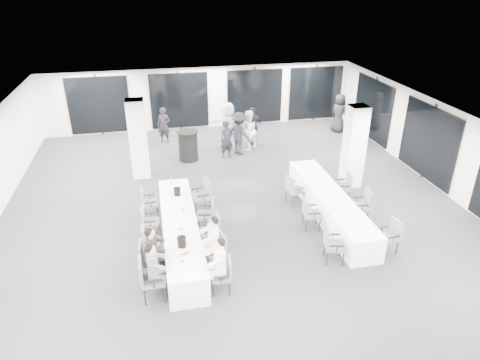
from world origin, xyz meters
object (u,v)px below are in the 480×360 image
object	(u,v)px
chair_main_right_near	(224,273)
chair_side_left_mid	(309,212)
chair_main_right_second	(218,248)
chair_side_right_far	(344,185)
chair_main_left_mid	(149,240)
chair_side_right_near	(390,234)
standing_guest_d	(253,124)
banquet_table_main	(180,233)
chair_main_left_near	(149,277)
ice_bucket_near	(182,242)
standing_guest_g	(164,123)
standing_guest_c	(239,131)
ice_bucket_far	(177,192)
chair_main_left_far	(147,201)
chair_main_left_second	(148,259)
standing_guest_a	(227,137)
standing_guest_f	(228,122)
chair_main_right_mid	(213,229)
chair_main_right_fourth	(208,213)
chair_side_left_far	(293,188)
standing_guest_h	(360,126)
cocktail_table	(188,146)
standing_guest_e	(339,111)
chair_side_right_mid	(363,203)
chair_side_left_near	(331,243)
standing_guest_b	(248,128)
banquet_table_side	(330,205)
chair_main_left_fourth	(148,220)

from	to	relation	value
chair_main_right_near	chair_side_left_mid	size ratio (longest dim) A/B	0.94
chair_main_right_second	chair_side_right_far	xyz separation A→B (m)	(4.48, 2.54, 0.02)
chair_main_left_mid	chair_side_right_near	distance (m)	6.22
chair_main_left_mid	standing_guest_d	xyz separation A→B (m)	(4.44, 7.17, 0.42)
banquet_table_main	standing_guest_d	distance (m)	7.72
chair_main_left_near	chair_side_right_far	distance (m)	7.02
chair_main_right_second	ice_bucket_near	world-z (taller)	ice_bucket_near
standing_guest_d	standing_guest_g	xyz separation A→B (m)	(-3.64, 1.02, -0.07)
chair_main_left_mid	standing_guest_c	bearing A→B (deg)	153.71
ice_bucket_far	chair_main_right_near	bearing A→B (deg)	-77.59
chair_main_left_far	chair_side_left_mid	distance (m)	4.74
chair_main_left_second	chair_side_right_near	bearing A→B (deg)	95.85
chair_side_right_far	standing_guest_a	xyz separation A→B (m)	(-3.03, 4.19, 0.30)
standing_guest_f	chair_main_right_mid	bearing A→B (deg)	101.04
chair_main_right_mid	chair_side_left_mid	world-z (taller)	chair_main_right_mid
chair_main_left_far	chair_side_left_mid	xyz separation A→B (m)	(4.47, -1.59, 0.01)
chair_main_right_fourth	chair_main_left_second	bearing A→B (deg)	149.56
chair_side_left_far	ice_bucket_far	bearing A→B (deg)	-101.27
banquet_table_main	chair_side_right_far	xyz separation A→B (m)	(5.30, 1.43, 0.17)
standing_guest_d	standing_guest_h	xyz separation A→B (m)	(4.20, -1.18, 0.01)
cocktail_table	chair_main_right_near	bearing A→B (deg)	-89.68
chair_main_right_mid	standing_guest_e	distance (m)	10.50
chair_main_left_far	chair_side_right_mid	xyz separation A→B (m)	(6.13, -1.49, 0.04)
chair_main_left_far	chair_side_left_near	distance (m)	5.48
standing_guest_b	chair_main_right_fourth	bearing A→B (deg)	35.43
chair_main_left_far	chair_side_left_near	world-z (taller)	chair_side_left_near
standing_guest_f	cocktail_table	bearing A→B (deg)	56.78
standing_guest_f	standing_guest_d	bearing A→B (deg)	-156.73
chair_main_right_near	chair_main_right_mid	distance (m)	1.78
banquet_table_main	chair_side_right_near	size ratio (longest dim) A/B	5.38
standing_guest_e	chair_side_left_mid	bearing A→B (deg)	123.64
chair_side_left_far	chair_side_left_near	bearing A→B (deg)	-13.47
chair_main_left_near	banquet_table_main	bearing A→B (deg)	154.90
banquet_table_side	standing_guest_d	bearing A→B (deg)	97.86
chair_main_right_mid	standing_guest_a	world-z (taller)	standing_guest_a
chair_main_left_second	ice_bucket_near	bearing A→B (deg)	106.79
chair_main_left_far	chair_side_left_mid	bearing A→B (deg)	64.66
standing_guest_g	standing_guest_d	bearing A→B (deg)	7.24
standing_guest_e	chair_side_right_mid	bearing A→B (deg)	134.07
chair_main_left_fourth	chair_main_left_near	bearing A→B (deg)	5.36
chair_side_left_near	standing_guest_d	size ratio (longest dim) A/B	0.52
cocktail_table	chair_main_left_second	bearing A→B (deg)	-103.01
chair_main_right_mid	standing_guest_c	xyz separation A→B (m)	(1.99, 6.18, 0.41)
chair_main_right_mid	chair_side_right_mid	size ratio (longest dim) A/B	1.00
chair_main_left_mid	standing_guest_f	size ratio (longest dim) A/B	0.41
chair_side_left_near	standing_guest_c	bearing A→B (deg)	-160.99
chair_side_left_near	chair_side_right_mid	world-z (taller)	chair_side_right_mid
banquet_table_side	chair_side_left_mid	bearing A→B (deg)	-148.90
standing_guest_h	chair_main_left_second	bearing A→B (deg)	114.75
chair_main_left_fourth	chair_main_right_near	xyz separation A→B (m)	(1.65, -2.69, -0.01)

